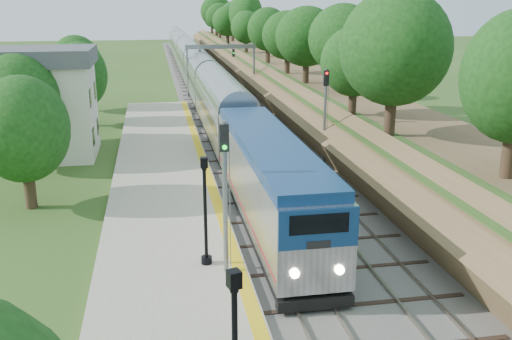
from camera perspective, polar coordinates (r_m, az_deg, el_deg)
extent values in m
cube|color=#4C4944|center=(74.59, -4.31, 7.98)|extent=(9.50, 170.00, 0.12)
cube|color=gray|center=(74.35, -6.42, 8.00)|extent=(0.08, 170.00, 0.16)
cube|color=gray|center=(74.45, -5.30, 8.04)|extent=(0.08, 170.00, 0.16)
cube|color=gray|center=(74.71, -3.33, 8.12)|extent=(0.08, 170.00, 0.16)
cube|color=gray|center=(74.89, -2.22, 8.15)|extent=(0.08, 170.00, 0.16)
cube|color=#A09581|center=(31.39, -8.98, -4.25)|extent=(6.40, 68.00, 0.38)
cube|color=gold|center=(31.48, -3.79, -3.63)|extent=(0.55, 68.00, 0.01)
cube|color=brown|center=(75.94, 2.90, 9.25)|extent=(9.00, 170.00, 3.00)
cube|color=brown|center=(75.19, -0.03, 9.05)|extent=(4.47, 170.00, 4.54)
cylinder|color=#332316|center=(28.89, 22.68, 1.38)|extent=(0.60, 0.60, 2.62)
sphere|color=#10360E|center=(28.24, 23.49, 8.37)|extent=(5.70, 5.70, 5.70)
cylinder|color=#332316|center=(75.30, 1.80, 11.36)|extent=(0.60, 0.60, 2.62)
sphere|color=#10360E|center=(75.05, 1.83, 14.06)|extent=(5.70, 5.70, 5.70)
cylinder|color=#332316|center=(124.52, -3.07, 13.45)|extent=(0.60, 0.60, 2.62)
sphere|color=#10360E|center=(124.37, -3.10, 15.09)|extent=(5.70, 5.70, 5.70)
cube|color=white|center=(44.88, -21.00, 5.45)|extent=(8.00, 6.00, 6.80)
cube|color=#4C4F53|center=(44.36, -21.54, 10.51)|extent=(8.60, 6.60, 1.20)
cube|color=black|center=(42.87, -15.94, 3.24)|extent=(0.05, 1.10, 1.30)
cube|color=black|center=(46.36, -15.54, 4.25)|extent=(0.05, 1.10, 1.30)
cube|color=black|center=(42.33, -16.24, 6.93)|extent=(0.05, 1.10, 1.30)
cube|color=black|center=(45.87, -15.81, 7.67)|extent=(0.05, 1.10, 1.30)
cylinder|color=slate|center=(68.96, -6.86, 9.74)|extent=(0.24, 0.24, 6.20)
cylinder|color=slate|center=(69.88, -0.20, 9.95)|extent=(0.24, 0.24, 6.20)
cube|color=slate|center=(69.03, -3.55, 12.21)|extent=(8.40, 0.25, 0.50)
cube|color=black|center=(68.70, -5.64, 11.52)|extent=(0.30, 0.20, 0.90)
cube|color=black|center=(69.14, -2.27, 11.61)|extent=(0.30, 0.20, 0.90)
cylinder|color=#332316|center=(41.14, -18.93, 1.60)|extent=(0.60, 0.60, 2.45)
sphere|color=#10360E|center=(40.46, -19.37, 6.15)|extent=(5.32, 5.32, 5.32)
cylinder|color=#332316|center=(56.64, -16.66, 5.74)|extent=(0.60, 0.60, 2.45)
sphere|color=#10360E|center=(56.15, -16.95, 9.07)|extent=(5.32, 5.32, 5.32)
cube|color=black|center=(29.57, 1.26, -4.57)|extent=(2.74, 17.15, 0.60)
cube|color=#B7BAC1|center=(28.91, 1.29, -0.90)|extent=(2.98, 17.86, 3.37)
cube|color=navy|center=(28.39, 1.31, 2.77)|extent=(2.86, 17.15, 0.44)
cube|color=navy|center=(20.41, 6.30, -5.86)|extent=(2.95, 0.10, 1.49)
cube|color=black|center=(20.30, 6.35, -5.38)|extent=(2.18, 0.06, 0.74)
cube|color=maroon|center=(29.28, 1.27, -3.03)|extent=(3.00, 17.50, 0.10)
cube|color=#B7BAC1|center=(47.66, -3.36, 5.67)|extent=(2.98, 19.85, 3.87)
cube|color=#B7BAC1|center=(67.74, -5.47, 8.91)|extent=(2.98, 19.85, 3.87)
cube|color=#B7BAC1|center=(88.00, -6.63, 10.65)|extent=(2.98, 19.85, 3.87)
cube|color=#B7BAC1|center=(108.32, -7.36, 11.74)|extent=(2.98, 19.85, 3.87)
cube|color=#B7BAC1|center=(128.69, -7.87, 12.49)|extent=(2.98, 19.85, 3.87)
cube|color=black|center=(13.63, -2.21, -10.85)|extent=(0.37, 0.37, 0.43)
cube|color=silver|center=(13.63, -2.21, -10.85)|extent=(0.27, 0.27, 0.33)
cylinder|color=black|center=(24.92, -4.96, -8.94)|extent=(0.47, 0.47, 0.32)
cylinder|color=black|center=(24.10, -5.09, -4.48)|extent=(0.15, 0.15, 4.16)
cube|color=black|center=(23.37, -5.23, 0.77)|extent=(0.30, 0.30, 0.43)
cube|color=silver|center=(23.37, -5.23, 0.77)|extent=(0.22, 0.22, 0.32)
cylinder|color=slate|center=(23.09, -3.12, -2.88)|extent=(0.20, 0.20, 6.38)
cube|color=black|center=(22.37, -3.22, 3.25)|extent=(0.37, 0.24, 1.10)
cylinder|color=#0CE526|center=(22.24, -3.17, 3.16)|extent=(0.18, 0.07, 0.18)
cylinder|color=slate|center=(40.43, 6.89, 5.36)|extent=(0.19, 0.19, 6.64)
cube|color=black|center=(40.00, 7.03, 9.12)|extent=(0.36, 0.24, 1.07)
cylinder|color=#FF0C0C|center=(39.87, 7.09, 9.10)|extent=(0.17, 0.06, 0.17)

